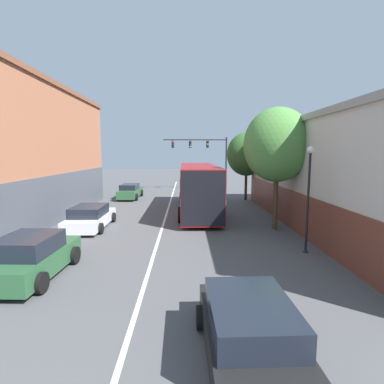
# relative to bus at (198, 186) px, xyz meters

# --- Properties ---
(lane_center_line) EXTENTS (0.14, 49.62, 0.01)m
(lane_center_line) POSITION_rel_bus_xyz_m (-2.31, -1.75, -1.92)
(lane_center_line) COLOR silver
(lane_center_line) RESTS_ON ground_plane
(building_left_brick) EXTENTS (6.48, 18.93, 8.64)m
(building_left_brick) POSITION_rel_bus_xyz_m (-11.89, -2.69, 2.50)
(building_left_brick) COLOR #A86647
(building_left_brick) RESTS_ON ground_plane
(building_right_storefront) EXTENTS (7.66, 21.13, 6.26)m
(building_right_storefront) POSITION_rel_bus_xyz_m (8.83, -4.71, 1.32)
(building_right_storefront) COLOR beige
(building_right_storefront) RESTS_ON ground_plane
(bus) EXTENTS (2.90, 11.24, 3.44)m
(bus) POSITION_rel_bus_xyz_m (0.00, 0.00, 0.00)
(bus) COLOR maroon
(bus) RESTS_ON ground_plane
(hatchback_foreground) EXTENTS (2.17, 4.70, 1.31)m
(hatchback_foreground) POSITION_rel_bus_xyz_m (0.39, -16.12, -1.31)
(hatchback_foreground) COLOR black
(hatchback_foreground) RESTS_ON ground_plane
(parked_car_left_near) EXTENTS (2.14, 4.56, 1.32)m
(parked_car_left_near) POSITION_rel_bus_xyz_m (-6.47, -4.61, -1.30)
(parked_car_left_near) COLOR silver
(parked_car_left_near) RESTS_ON ground_plane
(parked_car_left_mid) EXTENTS (1.99, 4.64, 1.39)m
(parked_car_left_mid) POSITION_rel_bus_xyz_m (-6.25, 6.83, -1.26)
(parked_car_left_mid) COLOR #285633
(parked_car_left_mid) RESTS_ON ground_plane
(parked_car_left_far) EXTENTS (2.25, 4.15, 1.53)m
(parked_car_left_far) POSITION_rel_bus_xyz_m (-6.31, -11.57, -1.21)
(parked_car_left_far) COLOR #285633
(parked_car_left_far) RESTS_ON ground_plane
(traffic_signal_gantry) EXTENTS (7.35, 0.36, 6.13)m
(traffic_signal_gantry) POSITION_rel_bus_xyz_m (1.33, 13.04, 2.63)
(traffic_signal_gantry) COLOR black
(traffic_signal_gantry) RESTS_ON ground_plane
(street_lamp) EXTENTS (0.29, 0.29, 4.60)m
(street_lamp) POSITION_rel_bus_xyz_m (4.31, -9.16, 0.61)
(street_lamp) COLOR black
(street_lamp) RESTS_ON ground_plane
(street_tree_near) EXTENTS (3.73, 3.36, 6.82)m
(street_tree_near) POSITION_rel_bus_xyz_m (4.15, -5.08, 2.82)
(street_tree_near) COLOR #4C3823
(street_tree_near) RESTS_ON ground_plane
(street_tree_far) EXTENTS (3.58, 3.23, 6.19)m
(street_tree_far) POSITION_rel_bus_xyz_m (4.63, 5.60, 2.28)
(street_tree_far) COLOR #3D2D1E
(street_tree_far) RESTS_ON ground_plane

